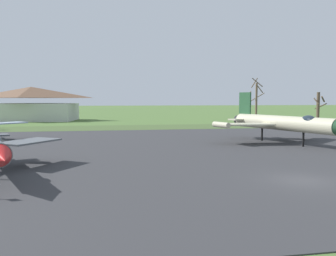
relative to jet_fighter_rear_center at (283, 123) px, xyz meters
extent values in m
plane|color=#4C6B33|center=(-8.11, -17.77, -2.46)|extent=(600.00, 600.00, 0.00)
cube|color=#333335|center=(-8.11, -3.02, -2.43)|extent=(103.43, 49.16, 0.05)
cube|color=#43592D|center=(-8.11, 27.56, -2.43)|extent=(163.43, 12.00, 0.06)
cylinder|color=#B7B293|center=(-0.05, 0.17, -0.05)|extent=(5.84, 14.41, 1.68)
cylinder|color=black|center=(-2.26, 7.45, -0.05)|extent=(1.39, 1.23, 1.18)
ellipsoid|color=#19232D|center=(1.06, -3.50, 0.41)|extent=(1.23, 2.31, 1.15)
cube|color=#B7B293|center=(-4.21, 0.67, -0.18)|extent=(6.16, 3.32, 0.16)
cube|color=#B7B293|center=(3.12, 2.90, -0.18)|extent=(6.54, 5.98, 0.16)
cylinder|color=#B7B293|center=(-7.23, 0.34, -0.18)|extent=(1.38, 2.75, 0.63)
cylinder|color=#B7B293|center=(5.82, 4.30, -0.18)|extent=(1.38, 2.75, 0.63)
cube|color=#234C2D|center=(-1.95, 6.41, 2.18)|extent=(0.82, 2.13, 2.78)
cube|color=#B7B293|center=(-3.13, 6.02, 0.07)|extent=(2.20, 2.03, 0.16)
cube|color=#B7B293|center=(-0.74, 6.74, 0.07)|extent=(2.20, 2.03, 0.16)
cylinder|color=black|center=(0.88, -2.89, -1.67)|extent=(0.22, 0.22, 1.57)
cylinder|color=black|center=(-0.98, 3.23, -1.67)|extent=(0.22, 0.22, 1.57)
cone|color=red|center=(-25.51, -17.99, -0.46)|extent=(1.96, 2.40, 1.29)
cube|color=#565B60|center=(-25.83, -9.25, -0.56)|extent=(4.65, 5.20, 0.13)
cube|color=#8EA3B2|center=(-32.74, 9.96, -0.34)|extent=(6.08, 5.91, 0.15)
cylinder|color=brown|center=(11.01, 31.76, 1.80)|extent=(0.42, 0.42, 8.52)
cylinder|color=brown|center=(10.74, 30.76, 6.10)|extent=(2.16, 0.75, 1.86)
cylinder|color=brown|center=(11.79, 32.97, 3.17)|extent=(2.56, 1.73, 1.85)
cylinder|color=brown|center=(10.86, 32.47, 6.12)|extent=(1.62, 0.54, 2.09)
cylinder|color=brown|center=(9.94, 32.29, 3.60)|extent=(1.25, 2.31, 1.75)
cylinder|color=brown|center=(11.28, 30.93, 4.90)|extent=(1.85, 0.76, 1.81)
cylinder|color=brown|center=(23.77, 29.80, 0.86)|extent=(0.64, 0.64, 6.64)
cylinder|color=brown|center=(24.81, 30.44, 1.27)|extent=(1.53, 2.29, 1.37)
cylinder|color=brown|center=(23.22, 29.62, 2.33)|extent=(0.66, 1.34, 1.39)
cylinder|color=brown|center=(24.39, 29.10, 2.73)|extent=(1.73, 1.58, 1.27)
cube|color=beige|center=(-37.10, 54.46, -0.36)|extent=(21.96, 15.15, 4.20)
pyramid|color=brown|center=(-37.10, 54.46, 4.42)|extent=(23.06, 15.90, 2.68)
camera|label=1|loc=(-20.34, -37.98, 2.60)|focal=38.56mm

